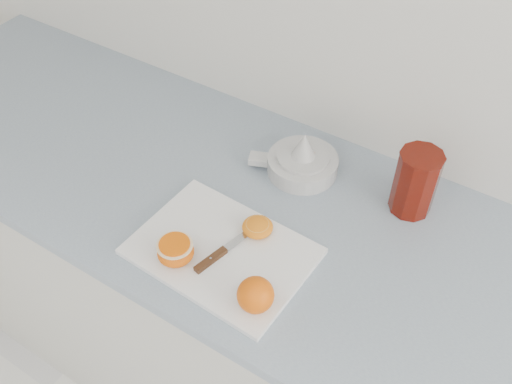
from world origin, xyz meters
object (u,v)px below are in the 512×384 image
cutting_board (222,251)px  red_tumbler (415,184)px  counter (307,344)px  citrus_juicer (302,161)px  half_orange (176,251)px

cutting_board → red_tumbler: (0.27, 0.32, 0.06)m
counter → red_tumbler: bearing=54.0°
counter → red_tumbler: size_ratio=16.60×
cutting_board → citrus_juicer: (0.02, 0.30, 0.02)m
cutting_board → citrus_juicer: 0.30m
red_tumbler → half_orange: bearing=-130.4°
citrus_juicer → red_tumbler: 0.26m
counter → red_tumbler: red_tumbler is taller
cutting_board → citrus_juicer: size_ratio=1.72×
cutting_board → half_orange: (-0.06, -0.07, 0.03)m
half_orange → counter: bearing=46.5°
counter → citrus_juicer: (-0.13, 0.15, 0.47)m
cutting_board → citrus_juicer: citrus_juicer is taller
counter → citrus_juicer: 0.51m
half_orange → cutting_board: bearing=46.9°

